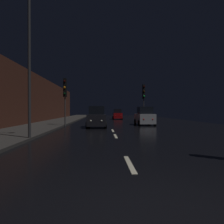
{
  "coord_description": "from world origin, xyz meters",
  "views": [
    {
      "loc": [
        -0.85,
        -3.72,
        1.68
      ],
      "look_at": [
        -0.03,
        14.81,
        1.52
      ],
      "focal_mm": 34.89,
      "sensor_mm": 36.0,
      "label": 1
    }
  ],
  "objects_px": {
    "traffic_light_far_right": "(144,95)",
    "car_approaching_headlights": "(97,118)",
    "car_distant_taillights": "(117,115)",
    "car_parked_right_far": "(145,117)",
    "streetlamp_overhead": "(37,43)",
    "traffic_light_far_left": "(65,91)"
  },
  "relations": [
    {
      "from": "traffic_light_far_right",
      "to": "car_approaching_headlights",
      "type": "relative_size",
      "value": 1.25
    },
    {
      "from": "streetlamp_overhead",
      "to": "traffic_light_far_left",
      "type": "bearing_deg",
      "value": 91.22
    },
    {
      "from": "car_distant_taillights",
      "to": "streetlamp_overhead",
      "type": "bearing_deg",
      "value": 166.96
    },
    {
      "from": "streetlamp_overhead",
      "to": "car_parked_right_far",
      "type": "bearing_deg",
      "value": 55.09
    },
    {
      "from": "traffic_light_far_right",
      "to": "car_parked_right_far",
      "type": "bearing_deg",
      "value": -16.01
    },
    {
      "from": "traffic_light_far_right",
      "to": "car_parked_right_far",
      "type": "height_order",
      "value": "traffic_light_far_right"
    },
    {
      "from": "car_distant_taillights",
      "to": "car_parked_right_far",
      "type": "height_order",
      "value": "car_parked_right_far"
    },
    {
      "from": "traffic_light_far_right",
      "to": "traffic_light_far_left",
      "type": "xyz_separation_m",
      "value": [
        -9.39,
        -6.39,
        -0.14
      ]
    },
    {
      "from": "streetlamp_overhead",
      "to": "car_distant_taillights",
      "type": "distance_m",
      "value": 28.7
    },
    {
      "from": "traffic_light_far_right",
      "to": "car_approaching_headlights",
      "type": "height_order",
      "value": "traffic_light_far_right"
    },
    {
      "from": "car_approaching_headlights",
      "to": "traffic_light_far_left",
      "type": "bearing_deg",
      "value": -112.3
    },
    {
      "from": "car_distant_taillights",
      "to": "car_parked_right_far",
      "type": "xyz_separation_m",
      "value": [
        1.98,
        -15.62,
        0.08
      ]
    },
    {
      "from": "traffic_light_far_left",
      "to": "car_distant_taillights",
      "type": "bearing_deg",
      "value": 164.29
    },
    {
      "from": "traffic_light_far_left",
      "to": "car_parked_right_far",
      "type": "distance_m",
      "value": 9.15
    },
    {
      "from": "traffic_light_far_left",
      "to": "car_approaching_headlights",
      "type": "distance_m",
      "value": 4.44
    },
    {
      "from": "traffic_light_far_right",
      "to": "car_distant_taillights",
      "type": "height_order",
      "value": "traffic_light_far_right"
    },
    {
      "from": "traffic_light_far_left",
      "to": "car_distant_taillights",
      "type": "xyz_separation_m",
      "value": [
        6.61,
        17.3,
        -2.74
      ]
    },
    {
      "from": "streetlamp_overhead",
      "to": "car_distant_taillights",
      "type": "height_order",
      "value": "streetlamp_overhead"
    },
    {
      "from": "streetlamp_overhead",
      "to": "car_approaching_headlights",
      "type": "distance_m",
      "value": 10.46
    },
    {
      "from": "car_approaching_headlights",
      "to": "car_parked_right_far",
      "type": "relative_size",
      "value": 1.0
    },
    {
      "from": "traffic_light_far_right",
      "to": "streetlamp_overhead",
      "type": "bearing_deg",
      "value": -35.12
    },
    {
      "from": "car_parked_right_far",
      "to": "traffic_light_far_left",
      "type": "bearing_deg",
      "value": 101.07
    }
  ]
}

